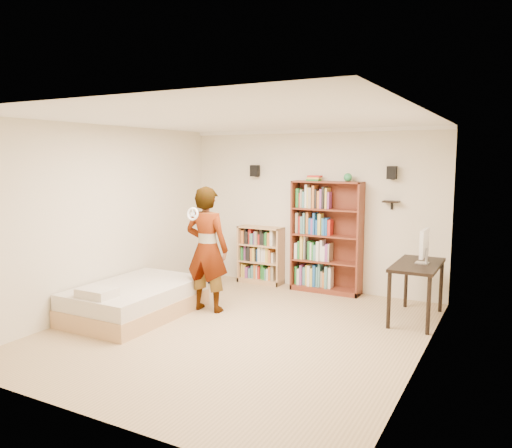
{
  "coord_description": "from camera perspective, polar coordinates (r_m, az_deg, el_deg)",
  "views": [
    {
      "loc": [
        3.14,
        -5.4,
        2.22
      ],
      "look_at": [
        -0.07,
        0.6,
        1.32
      ],
      "focal_mm": 35.0,
      "sensor_mm": 36.0,
      "label": 1
    }
  ],
  "objects": [
    {
      "name": "computer_desk",
      "position": [
        7.27,
        17.85,
        -7.37
      ],
      "size": [
        0.58,
        1.16,
        0.79
      ],
      "primitive_type": null,
      "color": "black",
      "rests_on": "ground"
    },
    {
      "name": "ground",
      "position": [
        6.63,
        -1.98,
        -12.06
      ],
      "size": [
        4.5,
        5.0,
        0.01
      ],
      "primitive_type": "cube",
      "color": "tan",
      "rests_on": "ground"
    },
    {
      "name": "imac",
      "position": [
        7.16,
        18.52,
        -2.44
      ],
      "size": [
        0.15,
        0.48,
        0.47
      ],
      "primitive_type": null,
      "rotation": [
        0.0,
        0.0,
        -0.12
      ],
      "color": "white",
      "rests_on": "computer_desk"
    },
    {
      "name": "wii_wheel",
      "position": [
        6.91,
        -7.25,
        1.14
      ],
      "size": [
        0.19,
        0.07,
        0.19
      ],
      "primitive_type": "torus",
      "rotation": [
        1.36,
        0.0,
        0.0
      ],
      "color": "white",
      "rests_on": "person"
    },
    {
      "name": "person",
      "position": [
        7.27,
        -5.63,
        -2.88
      ],
      "size": [
        0.69,
        0.48,
        1.83
      ],
      "primitive_type": "imported",
      "rotation": [
        0.0,
        0.0,
        3.21
      ],
      "color": "black",
      "rests_on": "ground"
    },
    {
      "name": "room_shell",
      "position": [
        6.26,
        -2.06,
        3.31
      ],
      "size": [
        4.52,
        5.02,
        2.71
      ],
      "color": "beige",
      "rests_on": "ground"
    },
    {
      "name": "crown_molding",
      "position": [
        6.26,
        -2.1,
        11.63
      ],
      "size": [
        4.5,
        5.0,
        0.06
      ],
      "color": "white",
      "rests_on": "room_shell"
    },
    {
      "name": "tall_bookshelf",
      "position": [
        8.32,
        8.06,
        -1.51
      ],
      "size": [
        1.17,
        0.34,
        1.85
      ],
      "primitive_type": null,
      "color": "brown",
      "rests_on": "ground"
    },
    {
      "name": "daybed",
      "position": [
        7.34,
        -13.62,
        -8.01
      ],
      "size": [
        1.24,
        1.91,
        0.56
      ],
      "primitive_type": null,
      "color": "beige",
      "rests_on": "ground"
    },
    {
      "name": "low_bookshelf",
      "position": [
        8.9,
        0.54,
        -3.56
      ],
      "size": [
        0.81,
        0.3,
        1.02
      ],
      "primitive_type": null,
      "color": "tan",
      "rests_on": "ground"
    },
    {
      "name": "navy_bag",
      "position": [
        9.01,
        -5.24,
        -5.23
      ],
      "size": [
        0.4,
        0.33,
        0.47
      ],
      "primitive_type": null,
      "rotation": [
        0.0,
        0.0,
        -0.36
      ],
      "color": "black",
      "rests_on": "ground"
    },
    {
      "name": "speaker_left",
      "position": [
        8.85,
        -0.13,
        6.1
      ],
      "size": [
        0.14,
        0.12,
        0.2
      ],
      "primitive_type": "cube",
      "color": "black",
      "rests_on": "room_shell"
    },
    {
      "name": "wall_shelf",
      "position": [
        8.04,
        15.17,
        2.48
      ],
      "size": [
        0.25,
        0.16,
        0.02
      ],
      "primitive_type": "cube",
      "color": "black",
      "rests_on": "room_shell"
    },
    {
      "name": "speaker_right",
      "position": [
        8.0,
        15.27,
        5.68
      ],
      "size": [
        0.14,
        0.12,
        0.2
      ],
      "primitive_type": "cube",
      "color": "black",
      "rests_on": "room_shell"
    }
  ]
}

